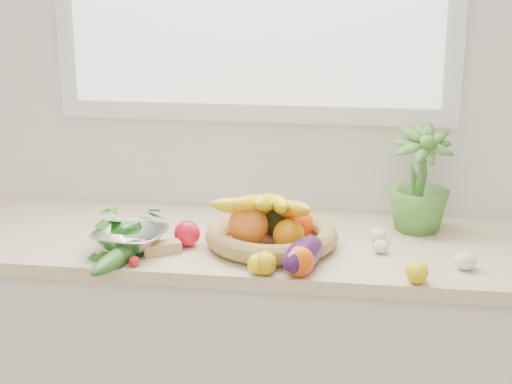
# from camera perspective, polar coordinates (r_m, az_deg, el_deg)

# --- Properties ---
(back_wall) EXTENTS (4.50, 0.02, 2.70)m
(back_wall) POSITION_cam_1_polar(r_m,az_deg,el_deg) (2.56, -0.06, 8.52)
(back_wall) COLOR white
(back_wall) RESTS_ON ground
(counter_cabinet) EXTENTS (2.20, 0.58, 0.86)m
(counter_cabinet) POSITION_cam_1_polar(r_m,az_deg,el_deg) (2.57, -1.06, -13.21)
(counter_cabinet) COLOR silver
(counter_cabinet) RESTS_ON ground
(countertop) EXTENTS (2.24, 0.62, 0.04)m
(countertop) POSITION_cam_1_polar(r_m,az_deg,el_deg) (2.38, -1.12, -3.74)
(countertop) COLOR beige
(countertop) RESTS_ON counter_cabinet
(orange_loose) EXTENTS (0.09, 0.09, 0.08)m
(orange_loose) POSITION_cam_1_polar(r_m,az_deg,el_deg) (2.08, 3.14, -5.06)
(orange_loose) COLOR #E04C07
(orange_loose) RESTS_ON countertop
(lemon_a) EXTENTS (0.08, 0.09, 0.06)m
(lemon_a) POSITION_cam_1_polar(r_m,az_deg,el_deg) (2.09, 0.66, -5.18)
(lemon_a) COLOR gold
(lemon_a) RESTS_ON countertop
(lemon_b) EXTENTS (0.08, 0.09, 0.06)m
(lemon_b) POSITION_cam_1_polar(r_m,az_deg,el_deg) (2.09, 0.22, -5.22)
(lemon_b) COLOR #EFEC0D
(lemon_b) RESTS_ON countertop
(lemon_c) EXTENTS (0.07, 0.08, 0.06)m
(lemon_c) POSITION_cam_1_polar(r_m,az_deg,el_deg) (2.08, 11.62, -5.72)
(lemon_c) COLOR yellow
(lemon_c) RESTS_ON countertop
(apple) EXTENTS (0.10, 0.10, 0.08)m
(apple) POSITION_cam_1_polar(r_m,az_deg,el_deg) (2.30, -5.04, -3.03)
(apple) COLOR red
(apple) RESTS_ON countertop
(ginger) EXTENTS (0.12, 0.09, 0.03)m
(ginger) POSITION_cam_1_polar(r_m,az_deg,el_deg) (2.25, -6.88, -4.08)
(ginger) COLOR tan
(ginger) RESTS_ON countertop
(garlic_a) EXTENTS (0.05, 0.05, 0.04)m
(garlic_a) POSITION_cam_1_polar(r_m,az_deg,el_deg) (2.27, 9.05, -3.94)
(garlic_a) COLOR silver
(garlic_a) RESTS_ON countertop
(garlic_b) EXTENTS (0.05, 0.05, 0.04)m
(garlic_b) POSITION_cam_1_polar(r_m,az_deg,el_deg) (2.36, 8.90, -3.12)
(garlic_b) COLOR silver
(garlic_b) RESTS_ON countertop
(garlic_c) EXTENTS (0.08, 0.08, 0.05)m
(garlic_c) POSITION_cam_1_polar(r_m,az_deg,el_deg) (2.20, 14.99, -4.85)
(garlic_c) COLOR white
(garlic_c) RESTS_ON countertop
(eggplant) EXTENTS (0.14, 0.23, 0.09)m
(eggplant) POSITION_cam_1_polar(r_m,az_deg,el_deg) (2.12, 3.46, -4.56)
(eggplant) COLOR #33103D
(eggplant) RESTS_ON countertop
(cucumber) EXTENTS (0.10, 0.27, 0.05)m
(cucumber) POSITION_cam_1_polar(r_m,az_deg,el_deg) (2.18, -10.03, -4.69)
(cucumber) COLOR #205719
(cucumber) RESTS_ON countertop
(radish) EXTENTS (0.04, 0.04, 0.03)m
(radish) POSITION_cam_1_polar(r_m,az_deg,el_deg) (2.17, -8.86, -5.00)
(radish) COLOR red
(radish) RESTS_ON countertop
(potted_herb) EXTENTS (0.22, 0.22, 0.33)m
(potted_herb) POSITION_cam_1_polar(r_m,az_deg,el_deg) (2.44, 11.83, 0.86)
(potted_herb) COLOR #498831
(potted_herb) RESTS_ON countertop
(fruit_basket) EXTENTS (0.43, 0.43, 0.19)m
(fruit_basket) POSITION_cam_1_polar(r_m,az_deg,el_deg) (2.28, 1.08, -2.64)
(fruit_basket) COLOR tan
(fruit_basket) RESTS_ON countertop
(colander_with_spinach) EXTENTS (0.23, 0.23, 0.11)m
(colander_with_spinach) POSITION_cam_1_polar(r_m,az_deg,el_deg) (2.27, -9.15, -2.97)
(colander_with_spinach) COLOR silver
(colander_with_spinach) RESTS_ON countertop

